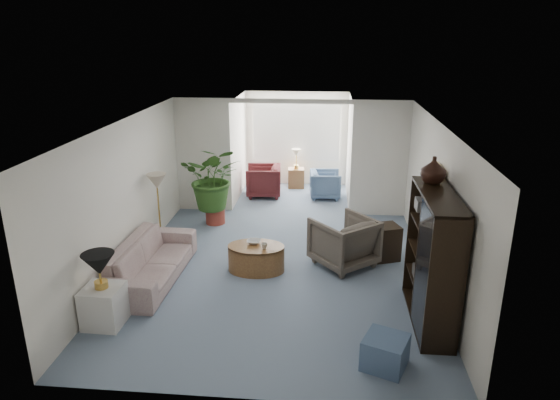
# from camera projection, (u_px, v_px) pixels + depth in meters

# --- Properties ---
(floor) EXTENTS (6.00, 6.00, 0.00)m
(floor) POSITION_uv_depth(u_px,v_px,m) (277.00, 274.00, 8.36)
(floor) COLOR gray
(floor) RESTS_ON ground
(sunroom_floor) EXTENTS (2.60, 2.60, 0.00)m
(sunroom_floor) POSITION_uv_depth(u_px,v_px,m) (293.00, 197.00, 12.23)
(sunroom_floor) COLOR gray
(sunroom_floor) RESTS_ON ground
(back_pier_left) EXTENTS (1.20, 0.12, 2.50)m
(back_pier_left) POSITION_uv_depth(u_px,v_px,m) (203.00, 156.00, 10.95)
(back_pier_left) COLOR white
(back_pier_left) RESTS_ON ground
(back_pier_right) EXTENTS (1.20, 0.12, 2.50)m
(back_pier_right) POSITION_uv_depth(u_px,v_px,m) (380.00, 160.00, 10.63)
(back_pier_right) COLOR white
(back_pier_right) RESTS_ON ground
(back_header) EXTENTS (2.60, 0.12, 0.10)m
(back_header) POSITION_uv_depth(u_px,v_px,m) (291.00, 101.00, 10.40)
(back_header) COLOR white
(back_header) RESTS_ON back_pier_left
(window_pane) EXTENTS (2.20, 0.02, 1.50)m
(window_pane) POSITION_uv_depth(u_px,v_px,m) (296.00, 131.00, 12.80)
(window_pane) COLOR white
(window_blinds) EXTENTS (2.20, 0.02, 1.50)m
(window_blinds) POSITION_uv_depth(u_px,v_px,m) (296.00, 131.00, 12.77)
(window_blinds) COLOR white
(framed_picture) EXTENTS (0.04, 0.50, 0.40)m
(framed_picture) POSITION_uv_depth(u_px,v_px,m) (439.00, 182.00, 7.51)
(framed_picture) COLOR beige
(sofa) EXTENTS (0.94, 2.27, 0.65)m
(sofa) POSITION_uv_depth(u_px,v_px,m) (151.00, 261.00, 8.10)
(sofa) COLOR #C1B3A3
(sofa) RESTS_ON ground
(end_table) EXTENTS (0.53, 0.53, 0.56)m
(end_table) POSITION_uv_depth(u_px,v_px,m) (104.00, 306.00, 6.86)
(end_table) COLOR silver
(end_table) RESTS_ON ground
(table_lamp) EXTENTS (0.44, 0.44, 0.30)m
(table_lamp) POSITION_uv_depth(u_px,v_px,m) (99.00, 264.00, 6.66)
(table_lamp) COLOR black
(table_lamp) RESTS_ON end_table
(floor_lamp) EXTENTS (0.36, 0.36, 0.28)m
(floor_lamp) POSITION_uv_depth(u_px,v_px,m) (157.00, 181.00, 9.10)
(floor_lamp) COLOR beige
(floor_lamp) RESTS_ON ground
(coffee_table) EXTENTS (0.98, 0.98, 0.45)m
(coffee_table) POSITION_uv_depth(u_px,v_px,m) (256.00, 258.00, 8.42)
(coffee_table) COLOR olive
(coffee_table) RESTS_ON ground
(coffee_bowl) EXTENTS (0.24, 0.24, 0.06)m
(coffee_bowl) POSITION_uv_depth(u_px,v_px,m) (254.00, 242.00, 8.44)
(coffee_bowl) COLOR silver
(coffee_bowl) RESTS_ON coffee_table
(coffee_cup) EXTENTS (0.11, 0.11, 0.10)m
(coffee_cup) POSITION_uv_depth(u_px,v_px,m) (264.00, 246.00, 8.23)
(coffee_cup) COLOR #BEB5A6
(coffee_cup) RESTS_ON coffee_table
(wingback_chair) EXTENTS (1.31, 1.31, 0.86)m
(wingback_chair) POSITION_uv_depth(u_px,v_px,m) (344.00, 242.00, 8.57)
(wingback_chair) COLOR #5E554A
(wingback_chair) RESTS_ON ground
(side_table_dark) EXTENTS (0.63, 0.57, 0.63)m
(side_table_dark) POSITION_uv_depth(u_px,v_px,m) (383.00, 242.00, 8.83)
(side_table_dark) COLOR black
(side_table_dark) RESTS_ON ground
(entertainment_cabinet) EXTENTS (0.44, 1.67, 1.85)m
(entertainment_cabinet) POSITION_uv_depth(u_px,v_px,m) (433.00, 259.00, 6.77)
(entertainment_cabinet) COLOR black
(entertainment_cabinet) RESTS_ON ground
(cabinet_urn) EXTENTS (0.35, 0.35, 0.37)m
(cabinet_urn) POSITION_uv_depth(u_px,v_px,m) (433.00, 170.00, 6.88)
(cabinet_urn) COLOR black
(cabinet_urn) RESTS_ON entertainment_cabinet
(ottoman) EXTENTS (0.64, 0.64, 0.39)m
(ottoman) POSITION_uv_depth(u_px,v_px,m) (385.00, 352.00, 6.02)
(ottoman) COLOR slate
(ottoman) RESTS_ON ground
(plant_pot) EXTENTS (0.40, 0.40, 0.32)m
(plant_pot) POSITION_uv_depth(u_px,v_px,m) (215.00, 216.00, 10.52)
(plant_pot) COLOR #94372B
(plant_pot) RESTS_ON ground
(house_plant) EXTENTS (1.21, 1.05, 1.35)m
(house_plant) POSITION_uv_depth(u_px,v_px,m) (214.00, 178.00, 10.25)
(house_plant) COLOR #2F581E
(house_plant) RESTS_ON plant_pot
(sunroom_chair_blue) EXTENTS (0.77, 0.75, 0.66)m
(sunroom_chair_blue) POSITION_uv_depth(u_px,v_px,m) (325.00, 184.00, 12.08)
(sunroom_chair_blue) COLOR slate
(sunroom_chair_blue) RESTS_ON ground
(sunroom_chair_maroon) EXTENTS (0.89, 0.86, 0.75)m
(sunroom_chair_maroon) POSITION_uv_depth(u_px,v_px,m) (263.00, 181.00, 12.19)
(sunroom_chair_maroon) COLOR #551D23
(sunroom_chair_maroon) RESTS_ON ground
(sunroom_table) EXTENTS (0.43, 0.35, 0.50)m
(sunroom_table) POSITION_uv_depth(u_px,v_px,m) (296.00, 178.00, 12.87)
(sunroom_table) COLOR olive
(sunroom_table) RESTS_ON ground
(shelf_clutter) EXTENTS (0.30, 1.15, 1.06)m
(shelf_clutter) POSITION_uv_depth(u_px,v_px,m) (429.00, 256.00, 6.75)
(shelf_clutter) COLOR #484642
(shelf_clutter) RESTS_ON entertainment_cabinet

